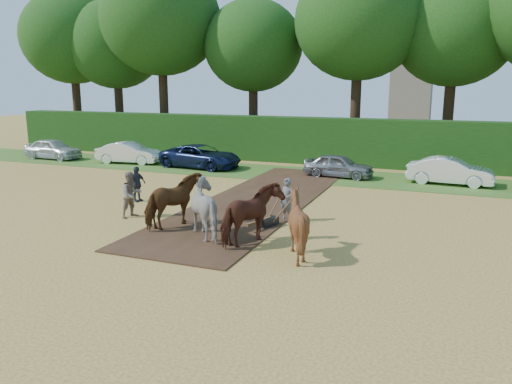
# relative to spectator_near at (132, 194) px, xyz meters

# --- Properties ---
(ground) EXTENTS (120.00, 120.00, 0.00)m
(ground) POSITION_rel_spectator_near_xyz_m (2.16, -2.52, -0.91)
(ground) COLOR gold
(ground) RESTS_ON ground
(earth_strip) EXTENTS (4.50, 17.00, 0.05)m
(earth_strip) POSITION_rel_spectator_near_xyz_m (3.66, 4.48, -0.88)
(earth_strip) COLOR #472D1C
(earth_strip) RESTS_ON ground
(grass_verge) EXTENTS (50.00, 5.00, 0.03)m
(grass_verge) POSITION_rel_spectator_near_xyz_m (2.16, 11.48, -0.89)
(grass_verge) COLOR #38601E
(grass_verge) RESTS_ON ground
(hedgerow) EXTENTS (46.00, 1.60, 3.00)m
(hedgerow) POSITION_rel_spectator_near_xyz_m (2.16, 15.98, 0.59)
(hedgerow) COLOR #14380F
(hedgerow) RESTS_ON ground
(spectator_near) EXTENTS (0.96, 1.07, 1.82)m
(spectator_near) POSITION_rel_spectator_near_xyz_m (0.00, 0.00, 0.00)
(spectator_near) COLOR #9F907D
(spectator_near) RESTS_ON ground
(spectator_far) EXTENTS (0.67, 1.00, 1.59)m
(spectator_far) POSITION_rel_spectator_near_xyz_m (-1.37, 2.31, -0.12)
(spectator_far) COLOR #262933
(spectator_far) RESTS_ON ground
(plough_team) EXTENTS (6.88, 5.00, 1.98)m
(plough_team) POSITION_rel_spectator_near_xyz_m (4.91, -1.26, 0.08)
(plough_team) COLOR brown
(plough_team) RESTS_ON ground
(parked_cars) EXTENTS (36.05, 3.16, 1.44)m
(parked_cars) POSITION_rel_spectator_near_xyz_m (1.54, 11.32, -0.21)
(parked_cars) COLOR silver
(parked_cars) RESTS_ON ground
(treeline) EXTENTS (48.70, 10.60, 14.21)m
(treeline) POSITION_rel_spectator_near_xyz_m (0.47, 19.17, 8.06)
(treeline) COLOR #382616
(treeline) RESTS_ON ground
(church) EXTENTS (5.20, 5.20, 27.00)m
(church) POSITION_rel_spectator_near_xyz_m (6.16, 52.48, 12.82)
(church) COLOR slate
(church) RESTS_ON ground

